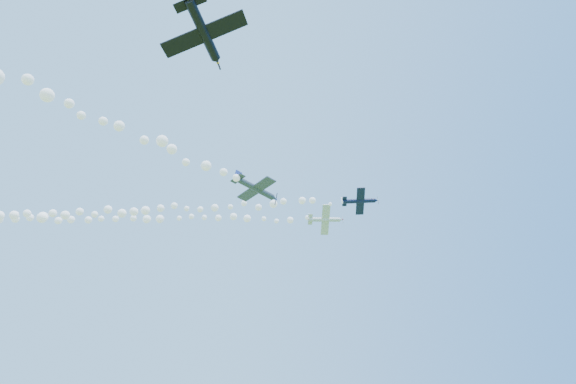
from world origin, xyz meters
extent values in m
cylinder|color=silver|center=(15.62, 15.16, 55.77)|extent=(6.20, 1.46, 0.90)
cone|color=silver|center=(18.87, 14.47, 55.79)|extent=(0.80, 0.89, 0.82)
cone|color=red|center=(19.32, 14.37, 55.79)|extent=(0.34, 0.32, 0.29)
cube|color=black|center=(19.20, 14.40, 55.79)|extent=(0.19, 0.72, 1.90)
cube|color=silver|center=(15.86, 15.07, 55.65)|extent=(3.02, 7.41, 2.44)
cube|color=silver|center=(12.92, 15.75, 55.80)|extent=(1.39, 2.68, 0.89)
cube|color=red|center=(12.88, 15.94, 56.33)|extent=(1.04, 0.65, 1.20)
sphere|color=black|center=(16.49, 15.10, 56.14)|extent=(0.91, 1.06, 0.93)
cylinder|color=#0B1334|center=(17.45, 1.26, 50.64)|extent=(5.47, 1.71, 0.76)
cone|color=#0B1334|center=(20.26, 0.41, 50.64)|extent=(0.75, 0.82, 0.72)
cone|color=silver|center=(20.65, 0.29, 50.64)|extent=(0.31, 0.30, 0.25)
cube|color=black|center=(20.55, 0.32, 50.64)|extent=(0.14, 0.32, 1.72)
cube|color=#0B1334|center=(17.66, 1.18, 50.53)|extent=(3.23, 6.77, 0.89)
cube|color=#0B1334|center=(15.12, 1.97, 50.68)|extent=(1.41, 2.47, 0.34)
cube|color=silver|center=(15.06, 2.05, 51.18)|extent=(0.88, 0.45, 1.09)
sphere|color=black|center=(18.20, 1.08, 50.98)|extent=(0.83, 0.88, 0.72)
cylinder|color=#343E4C|center=(-2.23, -10.83, 40.82)|extent=(5.92, 2.43, 1.24)
cone|color=#343E4C|center=(0.66, -9.50, 40.60)|extent=(0.92, 0.97, 0.84)
cone|color=navy|center=(1.06, -9.32, 40.56)|extent=(0.38, 0.35, 0.30)
cube|color=black|center=(0.95, -9.37, 40.57)|extent=(0.33, 0.34, 1.86)
cube|color=#343E4C|center=(-2.02, -10.71, 40.68)|extent=(4.27, 7.18, 1.32)
cube|color=#343E4C|center=(-4.62, -11.93, 41.05)|extent=(1.79, 2.66, 0.52)
cube|color=navy|center=(-4.63, -12.02, 41.59)|extent=(1.03, 0.59, 1.24)
sphere|color=black|center=(-1.43, -10.52, 41.13)|extent=(1.01, 1.01, 0.85)
cylinder|color=black|center=(-10.68, -36.10, 36.34)|extent=(1.74, 5.98, 1.27)
cone|color=black|center=(-9.27, -33.25, 36.58)|extent=(0.91, 0.85, 0.85)
cone|color=yellow|center=(-9.08, -32.86, 36.61)|extent=(0.33, 0.35, 0.30)
cube|color=black|center=(-9.13, -32.96, 36.60)|extent=(0.70, 0.23, 1.82)
cube|color=black|center=(-10.53, -35.89, 36.24)|extent=(6.83, 4.53, 2.41)
cube|color=black|center=(-11.86, -38.47, 36.18)|extent=(2.55, 1.88, 0.90)
sphere|color=black|center=(-10.42, -35.33, 36.75)|extent=(1.12, 0.99, 0.94)
camera|label=1|loc=(-9.09, -60.13, 2.00)|focal=30.00mm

